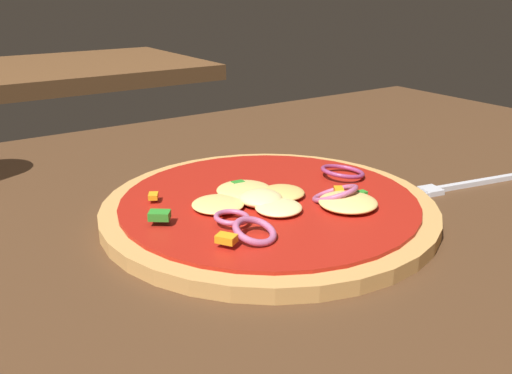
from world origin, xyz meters
TOP-DOWN VIEW (x-y plane):
  - dining_table at (0.00, 0.00)m, footprint 1.27×0.82m
  - pizza at (0.06, 0.03)m, footprint 0.29×0.29m
  - fork at (0.25, -0.02)m, footprint 0.18×0.05m
  - background_table at (0.08, 1.09)m, footprint 0.85×0.48m

SIDE VIEW (x-z plane):
  - dining_table at x=0.00m, z-range 0.00..0.04m
  - background_table at x=0.08m, z-range 0.00..0.04m
  - fork at x=0.25m, z-range 0.04..0.04m
  - pizza at x=0.06m, z-range 0.03..0.06m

